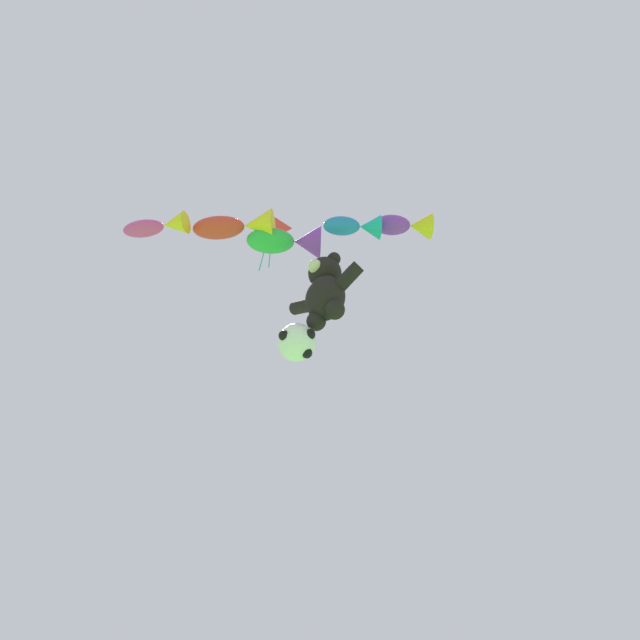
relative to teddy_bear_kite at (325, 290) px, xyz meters
The scene contains 8 objects.
teddy_bear_kite is the anchor object (origin of this frame).
soccer_ball_kite 1.72m from the teddy_bear_kite, 165.72° to the right, with size 1.05×1.04×0.96m.
fish_kite_violet 3.34m from the teddy_bear_kite, 29.67° to the left, with size 1.69×1.66×0.76m.
fish_kite_cobalt 2.19m from the teddy_bear_kite, ahead, with size 1.59×1.56×0.69m.
fish_kite_emerald 2.29m from the teddy_bear_kite, 132.47° to the right, with size 2.19×2.15×0.99m.
fish_kite_crimson 3.43m from the teddy_bear_kite, 128.01° to the right, with size 2.40×2.06×0.89m.
fish_kite_magenta 5.22m from the teddy_bear_kite, 131.35° to the right, with size 1.92×1.50×0.65m.
diamond_kite 4.05m from the teddy_bear_kite, 156.27° to the right, with size 1.04×0.97×3.00m.
Camera 1 is at (4.83, -1.87, 1.45)m, focal length 24.00 mm.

